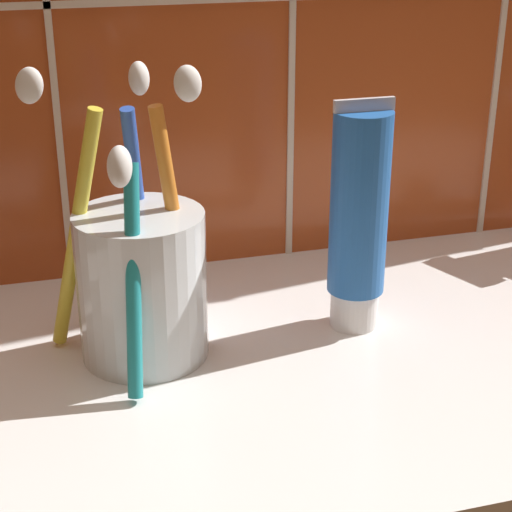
% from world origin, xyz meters
% --- Properties ---
extents(sink_counter, '(0.70, 0.33, 0.02)m').
position_xyz_m(sink_counter, '(0.00, 0.00, 0.01)').
color(sink_counter, white).
rests_on(sink_counter, ground).
extents(toothbrush_cup, '(0.11, 0.13, 0.18)m').
position_xyz_m(toothbrush_cup, '(-0.12, 0.03, 0.07)').
color(toothbrush_cup, silver).
rests_on(toothbrush_cup, sink_counter).
extents(toothpaste_tube, '(0.04, 0.04, 0.16)m').
position_xyz_m(toothpaste_tube, '(0.02, 0.03, 0.10)').
color(toothpaste_tube, white).
rests_on(toothpaste_tube, sink_counter).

